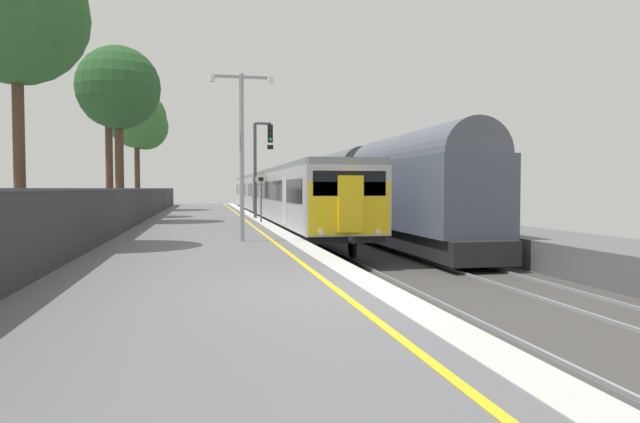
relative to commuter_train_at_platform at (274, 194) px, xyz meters
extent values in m
cube|color=slate|center=(-4.60, -28.17, -1.77)|extent=(6.40, 110.00, 1.00)
cube|color=silver|center=(-1.70, -28.17, -1.26)|extent=(0.60, 110.00, 0.01)
cube|color=yellow|center=(-2.45, -28.17, -1.26)|extent=(0.12, 110.00, 0.01)
cube|color=gray|center=(-0.71, -28.17, -2.23)|extent=(0.07, 110.00, 0.08)
cube|color=gray|center=(0.72, -28.17, -2.23)|extent=(0.07, 110.00, 0.08)
cube|color=gray|center=(3.29, -28.17, -2.23)|extent=(0.07, 110.00, 0.08)
cube|color=#B7B7BC|center=(0.00, -9.93, 0.00)|extent=(2.80, 19.39, 2.30)
cube|color=black|center=(0.00, -9.93, -1.27)|extent=(2.64, 18.79, 0.25)
cube|color=gray|center=(0.00, -9.93, 1.27)|extent=(2.68, 19.39, 0.24)
cube|color=black|center=(-1.41, -9.93, 0.30)|extent=(0.02, 17.79, 0.84)
cube|color=silver|center=(-1.41, -14.78, -0.10)|extent=(0.03, 1.10, 1.90)
cube|color=silver|center=(-1.41, -5.09, -0.10)|extent=(0.03, 1.10, 1.90)
cylinder|color=black|center=(-0.78, -17.03, -1.77)|extent=(0.12, 0.84, 0.84)
cylinder|color=black|center=(0.78, -17.03, -1.77)|extent=(0.12, 0.84, 0.84)
cylinder|color=black|center=(-0.78, -2.84, -1.77)|extent=(0.12, 0.84, 0.84)
cylinder|color=black|center=(0.78, -2.84, -1.77)|extent=(0.12, 0.84, 0.84)
cube|color=#B7B7BC|center=(0.00, 10.05, 0.00)|extent=(2.80, 19.39, 2.30)
cube|color=black|center=(0.00, 10.05, -1.27)|extent=(2.64, 18.79, 0.25)
cube|color=gray|center=(0.00, 10.05, 1.27)|extent=(2.68, 19.39, 0.24)
cube|color=black|center=(-1.41, 10.05, 0.30)|extent=(0.02, 17.79, 0.84)
cube|color=silver|center=(-1.41, 5.21, -0.10)|extent=(0.03, 1.10, 1.90)
cube|color=silver|center=(-1.41, 14.90, -0.10)|extent=(0.03, 1.10, 1.90)
cylinder|color=black|center=(-0.78, 2.96, -1.77)|extent=(0.12, 0.84, 0.84)
cylinder|color=black|center=(0.78, 2.96, -1.77)|extent=(0.12, 0.84, 0.84)
cylinder|color=black|center=(-0.78, 17.15, -1.77)|extent=(0.12, 0.84, 0.84)
cylinder|color=black|center=(0.78, 17.15, -1.77)|extent=(0.12, 0.84, 0.84)
cube|color=yellow|center=(0.00, -19.59, -0.25)|extent=(2.70, 0.10, 1.70)
cube|color=black|center=(0.00, -19.60, 0.55)|extent=(2.40, 0.08, 0.80)
cube|color=yellow|center=(0.00, -19.73, -0.10)|extent=(0.80, 0.24, 1.80)
cylinder|color=white|center=(-0.95, -19.65, -1.00)|extent=(0.18, 0.06, 0.18)
cylinder|color=white|center=(0.95, -19.65, -1.00)|extent=(0.18, 0.06, 0.18)
cylinder|color=black|center=(0.00, -19.88, -1.25)|extent=(0.20, 0.35, 0.20)
cube|color=black|center=(0.00, 10.05, 1.52)|extent=(0.60, 0.90, 0.20)
cube|color=#232326|center=(4.00, -14.90, -1.64)|extent=(2.30, 12.58, 0.79)
cube|color=#4C5666|center=(4.00, -14.90, 0.14)|extent=(2.60, 11.78, 2.77)
cylinder|color=#515660|center=(4.00, -14.90, 1.52)|extent=(2.39, 11.38, 2.39)
cylinder|color=black|center=(3.22, -19.19, -1.77)|extent=(0.12, 0.84, 0.84)
cylinder|color=black|center=(4.78, -19.19, -1.77)|extent=(0.12, 0.84, 0.84)
cylinder|color=black|center=(3.22, -10.61, -1.77)|extent=(0.12, 0.84, 0.84)
cylinder|color=black|center=(4.78, -10.61, -1.77)|extent=(0.12, 0.84, 0.84)
cube|color=#232326|center=(4.00, -1.52, -1.64)|extent=(2.30, 12.58, 0.79)
cube|color=#4C5666|center=(4.00, -1.52, 0.14)|extent=(2.60, 11.78, 2.77)
cylinder|color=#515660|center=(4.00, -1.52, 1.52)|extent=(2.39, 11.38, 2.39)
cylinder|color=black|center=(3.22, -5.81, -1.77)|extent=(0.12, 0.84, 0.84)
cylinder|color=black|center=(4.78, -5.81, -1.77)|extent=(0.12, 0.84, 0.84)
cylinder|color=black|center=(3.22, 2.77, -1.77)|extent=(0.12, 0.84, 0.84)
cylinder|color=black|center=(4.78, 2.77, -1.77)|extent=(0.12, 0.84, 0.84)
cube|color=#232326|center=(4.00, 11.86, -1.64)|extent=(2.30, 12.58, 0.79)
cube|color=#4C5666|center=(4.00, 11.86, 0.14)|extent=(2.60, 11.78, 2.77)
cylinder|color=#515660|center=(4.00, 11.86, 1.52)|extent=(2.39, 11.38, 2.39)
cylinder|color=black|center=(3.22, 7.57, -1.77)|extent=(0.12, 0.84, 0.84)
cylinder|color=black|center=(4.78, 7.57, -1.77)|extent=(0.12, 0.84, 0.84)
cylinder|color=black|center=(3.22, 16.14, -1.77)|extent=(0.12, 0.84, 0.84)
cylinder|color=black|center=(4.78, 16.14, -1.77)|extent=(0.12, 0.84, 0.84)
cube|color=#232326|center=(4.00, 25.23, -1.64)|extent=(2.30, 12.58, 0.79)
cube|color=#4C5666|center=(4.00, 25.23, 0.14)|extent=(2.60, 11.78, 2.77)
cylinder|color=#515660|center=(4.00, 25.23, 1.52)|extent=(2.39, 11.38, 2.39)
cylinder|color=black|center=(3.22, 20.94, -1.77)|extent=(0.12, 0.84, 0.84)
cylinder|color=black|center=(4.78, 20.94, -1.77)|extent=(0.12, 0.84, 0.84)
cylinder|color=black|center=(3.22, 29.52, -1.77)|extent=(0.12, 0.84, 0.84)
cylinder|color=black|center=(4.78, 29.52, -1.77)|extent=(0.12, 0.84, 0.84)
cylinder|color=#47474C|center=(-1.75, -5.43, 1.36)|extent=(0.18, 0.18, 5.26)
cube|color=#47474C|center=(-1.30, -5.43, 3.99)|extent=(0.90, 0.12, 0.12)
cube|color=black|center=(-0.90, -5.43, 3.44)|extent=(0.28, 0.20, 1.00)
cylinder|color=black|center=(-0.90, -5.55, 3.76)|extent=(0.16, 0.04, 0.16)
cylinder|color=black|center=(-0.90, -5.55, 3.44)|extent=(0.16, 0.04, 0.16)
cylinder|color=#19D83F|center=(-0.90, -5.55, 3.12)|extent=(0.16, 0.04, 0.16)
cube|color=black|center=(-0.90, -5.43, 2.69)|extent=(0.32, 0.16, 0.24)
cylinder|color=#59595B|center=(-1.85, -9.69, -0.24)|extent=(0.08, 0.08, 2.05)
cylinder|color=black|center=(-1.85, -9.69, 0.84)|extent=(0.59, 0.02, 0.59)
cylinder|color=silver|center=(-1.85, -9.70, 0.84)|extent=(0.56, 0.02, 0.56)
cube|color=black|center=(-1.85, -9.72, 0.84)|extent=(0.24, 0.01, 0.18)
cylinder|color=#93999E|center=(-3.38, -19.25, 1.34)|extent=(0.14, 0.14, 5.22)
cube|color=#93999E|center=(-2.93, -19.25, 3.86)|extent=(0.90, 0.08, 0.08)
cylinder|color=silver|center=(-2.48, -19.25, 3.78)|extent=(0.20, 0.20, 0.18)
cube|color=#93999E|center=(-3.83, -19.25, 3.86)|extent=(0.90, 0.08, 0.08)
cylinder|color=silver|center=(-4.28, -19.25, 3.78)|extent=(0.20, 0.20, 0.18)
cylinder|color=#38383D|center=(-7.55, -16.48, -0.45)|extent=(0.07, 0.07, 1.64)
cylinder|color=#38383D|center=(-7.55, -4.79, -0.45)|extent=(0.07, 0.07, 1.64)
cylinder|color=#38383D|center=(-7.55, 6.89, -0.45)|extent=(0.07, 0.07, 1.64)
cylinder|color=#38383D|center=(-7.55, 18.58, -0.45)|extent=(0.07, 0.07, 1.64)
cylinder|color=#473323|center=(-9.39, 7.01, 1.55)|extent=(0.39, 0.39, 5.63)
sphere|color=#33662D|center=(-9.39, 7.01, 5.56)|extent=(4.36, 4.36, 4.36)
sphere|color=#33662D|center=(-8.84, 7.39, 5.01)|extent=(3.45, 3.45, 3.45)
cylinder|color=#473323|center=(-9.82, -3.02, 1.69)|extent=(0.41, 0.41, 5.92)
sphere|color=#33662D|center=(-9.82, -3.02, 5.50)|extent=(3.10, 3.10, 3.10)
sphere|color=#33662D|center=(-9.67, -3.35, 5.12)|extent=(2.40, 2.40, 2.40)
cylinder|color=#473323|center=(-9.53, -20.17, 1.42)|extent=(0.31, 0.31, 5.37)
sphere|color=#285628|center=(-9.53, -20.17, 5.16)|extent=(3.84, 3.84, 3.84)
sphere|color=#285628|center=(-9.73, -20.11, 4.68)|extent=(2.43, 2.43, 2.43)
cylinder|color=#473323|center=(-8.56, -8.17, 1.44)|extent=(0.41, 0.41, 5.42)
sphere|color=#234C23|center=(-8.56, -8.17, 5.25)|extent=(3.99, 3.99, 3.99)
sphere|color=#234C23|center=(-8.45, -7.91, 4.75)|extent=(2.23, 2.23, 2.23)
camera|label=1|loc=(-4.56, -37.19, 0.40)|focal=31.92mm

